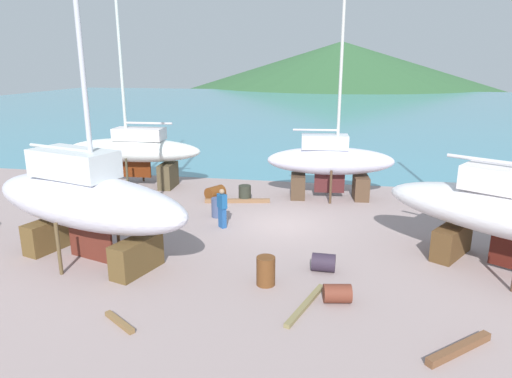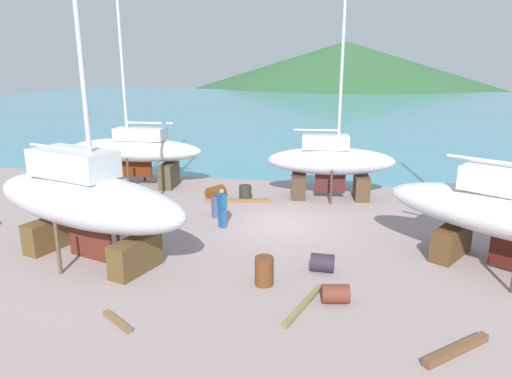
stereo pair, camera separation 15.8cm
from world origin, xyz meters
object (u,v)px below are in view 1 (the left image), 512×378
Objects in this scene: sailboat_large_starboard at (86,200)px; sailboat_far_slipway at (330,162)px; barrel_tipped_right at (324,262)px; barrel_tar_black at (337,293)px; barrel_by_slipway at (217,207)px; barrel_tipped_center at (266,271)px; sailboat_mid_port at (134,151)px; barrel_rust_near at (215,193)px; barrel_tipped_left at (245,193)px; worker at (222,208)px.

sailboat_far_slipway is at bearing 66.49° from sailboat_large_starboard.
barrel_tar_black is at bearing -76.36° from barrel_tipped_right.
barrel_by_slipway is 0.95× the size of barrel_tipped_center.
sailboat_mid_port is 12.68× the size of barrel_rust_near.
sailboat_large_starboard is at bearing -120.55° from barrel_by_slipway.
sailboat_large_starboard is at bearing -175.88° from barrel_tipped_right.
sailboat_large_starboard reaches higher than barrel_tipped_right.
barrel_by_slipway is 6.71m from barrel_tipped_center.
barrel_tipped_left reaches higher than barrel_rust_near.
barrel_tipped_left is (0.13, 3.78, -0.45)m from worker.
barrel_tar_black is at bearing 133.32° from sailboat_mid_port.
barrel_tipped_left is at bearing 162.94° from sailboat_mid_port.
barrel_rust_near is at bearing 65.02° from worker.
barrel_tar_black is 2.03m from barrel_tipped_right.
sailboat_far_slipway is (7.76, 9.08, -0.30)m from sailboat_large_starboard.
barrel_tipped_right reaches higher than barrel_tar_black.
barrel_tipped_right is 0.83× the size of barrel_rust_near.
barrel_tipped_center is at bearing -61.99° from barrel_by_slipway.
barrel_rust_near is at bearing 175.86° from barrel_tipped_left.
sailboat_far_slipway is at bearing 6.55° from worker.
barrel_by_slipway is at bearing -72.34° from barrel_rust_near.
sailboat_large_starboard is at bearing -115.97° from barrel_tipped_left.
barrel_tipped_left is at bearing 106.26° from barrel_tipped_center.
sailboat_mid_port is 8.42m from worker.
worker reaches higher than barrel_tar_black.
barrel_tipped_right is at bearing -43.78° from barrel_by_slipway.
sailboat_mid_port is at bearing 131.27° from barrel_tipped_center.
sailboat_far_slipway is 14.00× the size of barrel_tar_black.
sailboat_mid_port is at bearing 172.53° from sailboat_far_slipway.
barrel_rust_near is (-5.52, -1.24, -1.53)m from sailboat_far_slipway.
sailboat_large_starboard reaches higher than barrel_rust_near.
barrel_rust_near is 9.44m from barrel_tipped_center.
barrel_tipped_center is at bearing -105.56° from worker.
worker is (-4.13, -5.14, -1.00)m from sailboat_far_slipway.
sailboat_mid_port is 15.30× the size of barrel_tipped_right.
barrel_tar_black is 11.10m from barrel_rust_near.
sailboat_mid_port is at bearing 162.12° from barrel_rust_near.
barrel_tipped_right is (-0.48, 1.97, 0.03)m from barrel_tar_black.
barrel_tipped_center reaches higher than barrel_tipped_left.
barrel_tipped_center is (2.46, -8.44, 0.05)m from barrel_tipped_left.
barrel_tipped_left is (-3.99, -1.35, -1.46)m from sailboat_far_slipway.
barrel_tar_black is (8.39, -1.40, -1.88)m from sailboat_large_starboard.
barrel_by_slipway is at bearing 76.45° from sailboat_large_starboard.
sailboat_large_starboard reaches higher than barrel_tipped_left.
barrel_tipped_center is at bearing 10.45° from sailboat_large_starboard.
sailboat_large_starboard is 6.49m from barrel_tipped_center.
sailboat_far_slipway is 4.46m from barrel_tipped_left.
barrel_by_slipway is (-0.69, -2.52, 0.03)m from barrel_tipped_left.
sailboat_large_starboard is 20.17× the size of barrel_tipped_right.
barrel_tipped_left reaches higher than barrel_tar_black.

